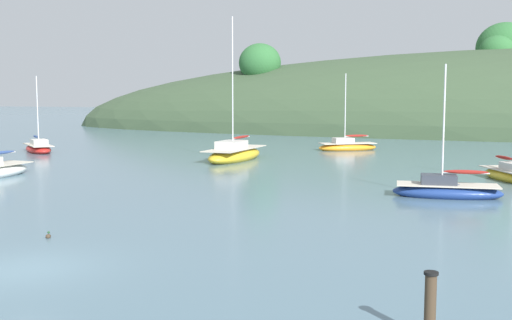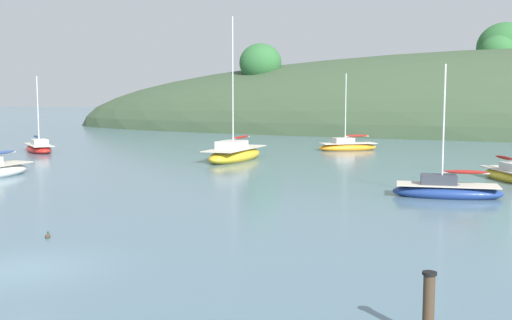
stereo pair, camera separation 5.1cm
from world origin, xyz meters
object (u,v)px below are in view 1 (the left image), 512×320
Objects in this scene: duck_lone_left at (48,236)px; jetty_piling at (430,306)px; sailboat_red_portside at (511,175)px; sailboat_black_sloop at (235,154)px; sailboat_cream_ketch at (347,146)px; sailboat_navy_dinghy at (38,148)px; sailboat_yellow_far at (446,190)px.

jetty_piling is at bearing -20.26° from duck_lone_left.
sailboat_red_portside is 20.28m from sailboat_black_sloop.
sailboat_navy_dinghy is at bearing -156.65° from sailboat_cream_ketch.
sailboat_navy_dinghy is (-38.54, 5.46, 0.02)m from sailboat_red_portside.
sailboat_navy_dinghy is 4.71× the size of jetty_piling.
jetty_piling is (10.30, -42.81, 0.39)m from sailboat_cream_ketch.
sailboat_navy_dinghy reaches higher than duck_lone_left.
sailboat_navy_dinghy reaches higher than sailboat_yellow_far.
duck_lone_left is at bearing -94.77° from sailboat_cream_ketch.
sailboat_navy_dinghy is 27.69m from sailboat_cream_ketch.
sailboat_red_portside is 21.02m from sailboat_cream_ketch.
jetty_piling is (16.84, -31.42, 0.28)m from sailboat_black_sloop.
sailboat_yellow_far is at bearing -67.80° from sailboat_cream_ketch.
sailboat_navy_dinghy is 34.90m from duck_lone_left.
jetty_piling is at bearing -61.81° from sailboat_black_sloop.
sailboat_black_sloop is (-16.32, 12.57, 0.12)m from sailboat_yellow_far.
sailboat_cream_ketch is at bearing 128.59° from sailboat_red_portside.
sailboat_yellow_far is at bearing -113.85° from sailboat_red_portside.
sailboat_red_portside reaches higher than duck_lone_left.
sailboat_black_sloop is (-6.54, -11.39, 0.11)m from sailboat_cream_ketch.
sailboat_red_portside is at bearing -51.41° from sailboat_cream_ketch.
sailboat_black_sloop is 7.68× the size of jetty_piling.
sailboat_yellow_far reaches higher than duck_lone_left.
sailboat_red_portside is at bearing -14.38° from sailboat_black_sloop.
sailboat_red_portside is 26.53m from jetty_piling.
sailboat_navy_dinghy is 17.27× the size of duck_lone_left.
sailboat_red_portside is 4.14× the size of jetty_piling.
sailboat_cream_ketch is 13.14m from sailboat_black_sloop.
sailboat_navy_dinghy is at bearing 159.75° from sailboat_yellow_far.
sailboat_red_portside is 8.24m from sailboat_yellow_far.
jetty_piling is at bearing -96.08° from sailboat_red_portside.
sailboat_black_sloop reaches higher than sailboat_red_portside.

